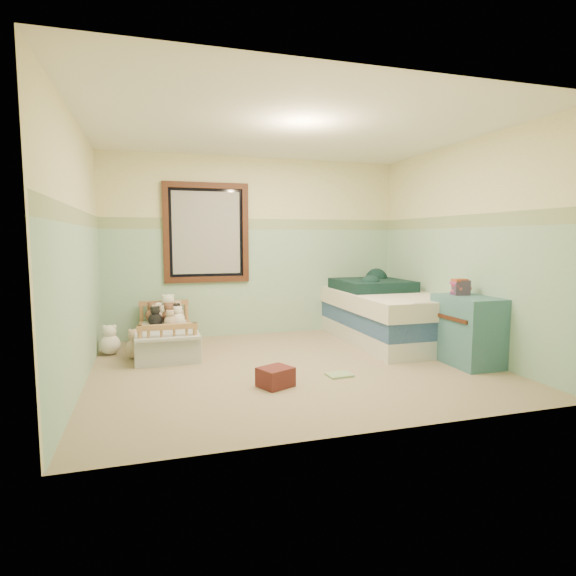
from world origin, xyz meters
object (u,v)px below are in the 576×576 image
object	(u,v)px
plush_floor_cream	(110,345)
dresser	(467,330)
twin_bed_frame	(384,332)
floor_book	(339,375)
toddler_bed_frame	(166,345)
red_pillow	(275,377)
plush_floor_tan	(136,349)

from	to	relation	value
plush_floor_cream	dresser	distance (m)	4.11
twin_bed_frame	floor_book	world-z (taller)	twin_bed_frame
toddler_bed_frame	floor_book	distance (m)	2.23
twin_bed_frame	dresser	distance (m)	1.36
plush_floor_cream	floor_book	bearing A→B (deg)	-34.88
twin_bed_frame	red_pillow	distance (m)	2.41
floor_book	dresser	bearing A→B (deg)	-3.38
toddler_bed_frame	floor_book	xyz separation A→B (m)	(1.63, -1.53, -0.07)
twin_bed_frame	floor_book	xyz separation A→B (m)	(-1.22, -1.32, -0.10)
twin_bed_frame	red_pillow	size ratio (longest dim) A/B	7.52
toddler_bed_frame	red_pillow	size ratio (longest dim) A/B	4.43
dresser	red_pillow	world-z (taller)	dresser
red_pillow	plush_floor_tan	bearing A→B (deg)	131.76
twin_bed_frame	red_pillow	xyz separation A→B (m)	(-1.92, -1.45, -0.02)
twin_bed_frame	red_pillow	world-z (taller)	twin_bed_frame
plush_floor_cream	plush_floor_tan	size ratio (longest dim) A/B	1.02
toddler_bed_frame	plush_floor_tan	bearing A→B (deg)	-146.65
plush_floor_cream	floor_book	size ratio (longest dim) A/B	0.97
plush_floor_tan	twin_bed_frame	distance (m)	3.20
toddler_bed_frame	red_pillow	bearing A→B (deg)	-60.86
toddler_bed_frame	twin_bed_frame	world-z (taller)	twin_bed_frame
red_pillow	floor_book	xyz separation A→B (m)	(0.70, 0.13, -0.08)
plush_floor_tan	red_pillow	distance (m)	1.92
dresser	floor_book	world-z (taller)	dresser
plush_floor_cream	floor_book	xyz separation A→B (m)	(2.27, -1.58, -0.11)
red_pillow	twin_bed_frame	bearing A→B (deg)	37.15
plush_floor_cream	plush_floor_tan	bearing A→B (deg)	-44.02
red_pillow	floor_book	distance (m)	0.72
dresser	toddler_bed_frame	bearing A→B (deg)	154.51
dresser	red_pillow	size ratio (longest dim) A/B	2.59
toddler_bed_frame	plush_floor_cream	size ratio (longest dim) A/B	5.33
plush_floor_tan	twin_bed_frame	size ratio (longest dim) A/B	0.11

